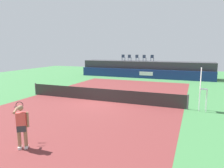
# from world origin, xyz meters

# --- Properties ---
(ground_plane) EXTENTS (48.00, 48.00, 0.00)m
(ground_plane) POSITION_xyz_m (0.00, 3.00, 0.00)
(ground_plane) COLOR #3D7A42
(court_inner) EXTENTS (12.00, 22.00, 0.00)m
(court_inner) POSITION_xyz_m (0.00, 0.00, 0.00)
(court_inner) COLOR maroon
(court_inner) RESTS_ON ground
(sponsor_wall) EXTENTS (18.00, 0.22, 1.20)m
(sponsor_wall) POSITION_xyz_m (0.00, 13.50, 0.60)
(sponsor_wall) COLOR navy
(sponsor_wall) RESTS_ON ground
(spectator_platform) EXTENTS (18.00, 2.80, 2.20)m
(spectator_platform) POSITION_xyz_m (0.00, 15.30, 1.10)
(spectator_platform) COLOR #38383D
(spectator_platform) RESTS_ON ground
(spectator_chair_far_left) EXTENTS (0.46, 0.46, 0.89)m
(spectator_chair_far_left) POSITION_xyz_m (-3.43, 15.45, 2.69)
(spectator_chair_far_left) COLOR #2D3D56
(spectator_chair_far_left) RESTS_ON spectator_platform
(spectator_chair_left) EXTENTS (0.45, 0.45, 0.89)m
(spectator_chair_left) POSITION_xyz_m (-2.38, 15.20, 2.69)
(spectator_chair_left) COLOR #2D3D56
(spectator_chair_left) RESTS_ON spectator_platform
(spectator_chair_center) EXTENTS (0.47, 0.47, 0.89)m
(spectator_chair_center) POSITION_xyz_m (-1.28, 15.25, 2.69)
(spectator_chair_center) COLOR #2D3D56
(spectator_chair_center) RESTS_ON spectator_platform
(spectator_chair_right) EXTENTS (0.47, 0.47, 0.89)m
(spectator_chair_right) POSITION_xyz_m (-0.16, 14.94, 2.69)
(spectator_chair_right) COLOR #2D3D56
(spectator_chair_right) RESTS_ON spectator_platform
(spectator_chair_far_right) EXTENTS (0.48, 0.48, 0.89)m
(spectator_chair_far_right) POSITION_xyz_m (0.84, 15.40, 2.69)
(spectator_chair_far_right) COLOR #2D3D56
(spectator_chair_far_right) RESTS_ON spectator_platform
(umpire_chair) EXTENTS (0.47, 0.47, 2.76)m
(umpire_chair) POSITION_xyz_m (6.98, -0.01, 1.59)
(umpire_chair) COLOR white
(umpire_chair) RESTS_ON ground
(tennis_net) EXTENTS (12.40, 0.02, 0.95)m
(tennis_net) POSITION_xyz_m (0.00, 0.00, 0.47)
(tennis_net) COLOR #2D2D2D
(tennis_net) RESTS_ON ground
(net_post_near) EXTENTS (0.10, 0.10, 1.00)m
(net_post_near) POSITION_xyz_m (-6.20, 0.00, 0.50)
(net_post_near) COLOR #4C4C51
(net_post_near) RESTS_ON ground
(net_post_far) EXTENTS (0.10, 0.10, 1.00)m
(net_post_far) POSITION_xyz_m (6.20, 0.00, 0.50)
(net_post_far) COLOR #4C4C51
(net_post_far) RESTS_ON ground
(tennis_player) EXTENTS (1.12, 0.99, 1.77)m
(tennis_player) POSITION_xyz_m (0.31, -8.19, 0.96)
(tennis_player) COLOR white
(tennis_player) RESTS_ON court_inner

